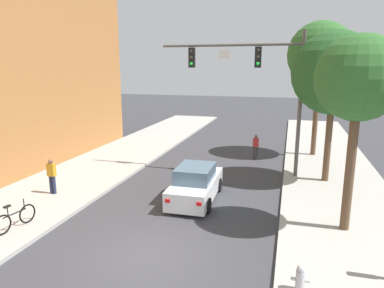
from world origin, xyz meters
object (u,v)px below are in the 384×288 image
Objects in this scene: street_tree_second at (334,73)px; car_lead_white at (196,184)px; pedestrian_sidewalk_left_walker at (52,175)px; pedestrian_crossing_road at (256,146)px; bicycle_leaning at (15,218)px; street_tree_third at (320,55)px; fire_hydrant at (300,278)px; traffic_signal_mast at (259,76)px; street_tree_nearest at (359,80)px.

car_lead_white is at bearing -145.14° from street_tree_second.
pedestrian_crossing_road is (8.28, 9.09, -0.15)m from pedestrian_sidewalk_left_walker.
bicycle_leaning is 0.24× the size of street_tree_second.
pedestrian_sidewalk_left_walker is at bearing -137.34° from street_tree_third.
street_tree_third is at bearing 42.66° from pedestrian_sidewalk_left_walker.
street_tree_second reaches higher than car_lead_white.
fire_hydrant is 11.09m from street_tree_second.
car_lead_white is 2.43× the size of bicycle_leaning.
street_tree_nearest is at bearing -57.60° from traffic_signal_mast.
street_tree_nearest is (12.40, -0.19, 4.38)m from pedestrian_sidewalk_left_walker.
street_tree_second is (11.20, 8.85, 5.00)m from bicycle_leaning.
traffic_signal_mast is 6.77m from car_lead_white.
street_tree_second is at bearing 81.85° from fire_hydrant.
pedestrian_sidewalk_left_walker is (-8.58, -5.83, -4.32)m from traffic_signal_mast.
bicycle_leaning is 0.21× the size of street_tree_third.
street_tree_third reaches higher than traffic_signal_mast.
street_tree_nearest is at bearing 15.73° from bicycle_leaning.
traffic_signal_mast is 5.55m from pedestrian_crossing_road.
street_tree_second is at bearing 34.86° from car_lead_white.
traffic_signal_mast is at bearing -122.76° from street_tree_third.
car_lead_white is 7.24m from fire_hydrant.
pedestrian_sidewalk_left_walker is at bearing -167.51° from car_lead_white.
street_tree_second reaches higher than pedestrian_crossing_road.
traffic_signal_mast is 4.57× the size of pedestrian_crossing_road.
car_lead_white is at bearing 41.66° from bicycle_leaning.
street_tree_second is (5.79, 4.03, 4.82)m from car_lead_white.
street_tree_nearest is at bearing -0.86° from pedestrian_sidewalk_left_walker.
street_tree_nearest reaches higher than bicycle_leaning.
bicycle_leaning is 9.85m from fire_hydrant.
fire_hydrant is (9.80, -0.93, -0.03)m from bicycle_leaning.
fire_hydrant is at bearing -98.15° from street_tree_second.
fire_hydrant is (2.21, -10.16, -4.88)m from traffic_signal_mast.
car_lead_white is at bearing -119.85° from street_tree_third.
street_tree_second is at bearing -86.64° from street_tree_third.
street_tree_third is (-0.32, 5.49, 1.03)m from street_tree_second.
car_lead_white is 0.63× the size of street_tree_nearest.
pedestrian_crossing_road reaches higher than bicycle_leaning.
bicycle_leaning is 18.99m from street_tree_third.
street_tree_nearest is 0.91× the size of street_tree_second.
street_tree_third is (3.59, 1.85, 5.66)m from pedestrian_crossing_road.
pedestrian_crossing_road is 7.07m from street_tree_second.
street_tree_nearest reaches higher than car_lead_white.
car_lead_white is 0.50× the size of street_tree_third.
pedestrian_sidewalk_left_walker is at bearing 106.26° from bicycle_leaning.
pedestrian_crossing_road is at bearing 76.28° from car_lead_white.
street_tree_third reaches higher than pedestrian_crossing_road.
bicycle_leaning is 2.44× the size of fire_hydrant.
traffic_signal_mast reaches higher than bicycle_leaning.
traffic_signal_mast is at bearing -84.77° from pedestrian_crossing_road.
car_lead_white is 2.61× the size of pedestrian_crossing_road.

